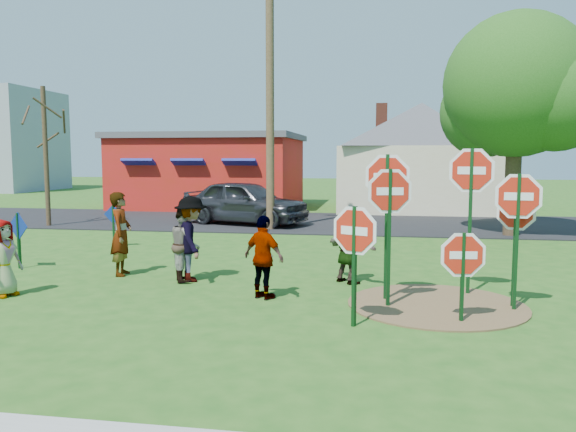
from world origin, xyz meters
name	(u,v)px	position (x,y,z in m)	size (l,w,h in m)	color
ground	(213,284)	(0.00, 0.00, 0.00)	(120.00, 120.00, 0.00)	#225217
road	(294,222)	(0.00, 11.50, 0.02)	(120.00, 7.50, 0.04)	black
dirt_patch	(436,305)	(4.50, -1.00, 0.01)	(3.20, 3.20, 0.03)	brown
red_building	(211,170)	(-5.50, 17.99, 1.97)	(9.40, 7.69, 3.90)	#A42010
cream_house	(421,152)	(5.50, 18.00, 2.92)	(9.40, 9.40, 6.50)	beige
stop_sign_a	(355,240)	(3.07, -2.50, 1.39)	(0.96, 0.48, 2.06)	#103B18
stop_sign_b	(387,190)	(3.59, -0.75, 2.08)	(1.13, 0.18, 2.89)	#103B18
stop_sign_c	(518,210)	(5.80, -1.14, 1.77)	(1.07, 0.12, 2.54)	#103B18
stop_sign_d	(471,184)	(5.19, -0.05, 2.17)	(1.14, 0.31, 3.01)	#103B18
stop_sign_e	(463,260)	(4.79, -2.01, 1.03)	(0.99, 0.13, 1.61)	#103B18
stop_sign_f	(516,221)	(5.83, -0.92, 1.56)	(0.84, 0.42, 2.19)	#103B18
stop_sign_g	(389,206)	(3.63, -1.24, 1.83)	(1.06, 0.26, 2.62)	#103B18
blue_diamond_c	(19,234)	(-5.10, 0.89, 0.85)	(0.65, 0.25, 1.37)	#103B18
blue_diamond_d	(113,221)	(-4.36, 4.28, 0.80)	(0.58, 0.05, 1.28)	#103B18
person_a	(3,258)	(-3.69, -1.63, 0.75)	(0.73, 0.48, 1.50)	#455399
person_b	(121,234)	(-2.32, 0.57, 0.95)	(0.69, 0.45, 1.90)	#256760
person_c	(185,244)	(-0.69, 0.25, 0.80)	(0.78, 0.61, 1.60)	brown
person_d	(191,239)	(-0.55, 0.24, 0.92)	(1.20, 0.69, 1.85)	#35353A
person_e	(264,257)	(1.31, -1.03, 0.80)	(0.93, 0.39, 1.59)	#4D3061
person_f	(348,248)	(2.80, 0.61, 0.74)	(1.38, 0.44, 1.49)	#18492A
suv	(245,202)	(-1.79, 10.31, 0.91)	(2.06, 5.12, 1.74)	#2F2E33
utility_pole	(270,92)	(-0.50, 8.93, 5.03)	(2.34, 0.30, 9.55)	#4C3823
leafy_tree	(520,93)	(8.00, 8.64, 4.79)	(5.24, 4.78, 7.45)	#382819
bare_tree_west	(45,136)	(-9.20, 8.58, 3.46)	(1.80, 1.80, 5.35)	#382819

